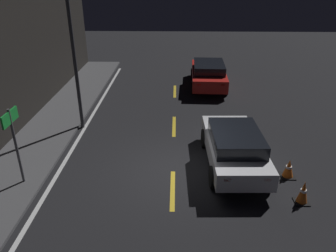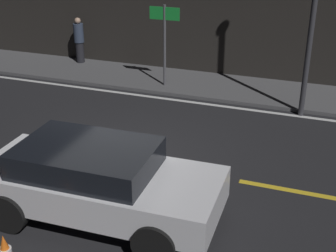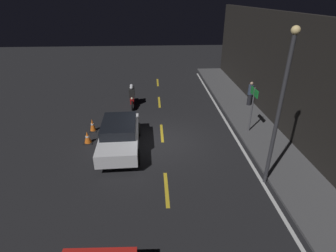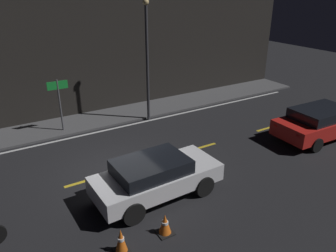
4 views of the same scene
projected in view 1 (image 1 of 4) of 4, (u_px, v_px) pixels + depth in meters
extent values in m
plane|color=black|center=(173.00, 172.00, 10.78)|extent=(56.00, 56.00, 0.00)
cube|color=#4C4C4F|center=(18.00, 168.00, 10.88)|extent=(28.00, 2.27, 0.10)
cube|color=gold|center=(173.00, 190.00, 9.88)|extent=(2.00, 0.14, 0.01)
cube|color=gold|center=(174.00, 126.00, 13.94)|extent=(2.00, 0.14, 0.01)
cube|color=gold|center=(175.00, 91.00, 18.01)|extent=(2.00, 0.14, 0.01)
cube|color=silver|center=(60.00, 170.00, 10.87)|extent=(25.20, 0.14, 0.01)
cube|color=silver|center=(234.00, 148.00, 10.92)|extent=(4.16, 1.83, 0.57)
cube|color=black|center=(236.00, 138.00, 10.51)|extent=(2.31, 1.61, 0.43)
cube|color=red|center=(227.00, 179.00, 9.02)|extent=(0.07, 0.20, 0.10)
cube|color=red|center=(268.00, 179.00, 9.02)|extent=(0.07, 0.20, 0.10)
cylinder|color=black|center=(204.00, 138.00, 12.19)|extent=(0.69, 0.20, 0.69)
cylinder|color=black|center=(249.00, 138.00, 12.19)|extent=(0.69, 0.20, 0.69)
cylinder|color=black|center=(213.00, 177.00, 9.88)|extent=(0.69, 0.20, 0.69)
cylinder|color=black|center=(268.00, 177.00, 9.89)|extent=(0.69, 0.20, 0.69)
cube|color=red|center=(208.00, 75.00, 18.60)|extent=(4.62, 1.98, 0.66)
cube|color=black|center=(209.00, 67.00, 18.16)|extent=(2.56, 1.72, 0.44)
cube|color=red|center=(199.00, 85.00, 16.53)|extent=(0.07, 0.20, 0.10)
cube|color=red|center=(223.00, 85.00, 16.47)|extent=(0.07, 0.20, 0.10)
cylinder|color=black|center=(192.00, 74.00, 20.07)|extent=(0.62, 0.20, 0.61)
cylinder|color=black|center=(221.00, 74.00, 19.97)|extent=(0.62, 0.20, 0.61)
cylinder|color=black|center=(193.00, 88.00, 17.51)|extent=(0.62, 0.20, 0.61)
cylinder|color=black|center=(226.00, 89.00, 17.42)|extent=(0.62, 0.20, 0.61)
cube|color=black|center=(301.00, 202.00, 9.34)|extent=(0.40, 0.40, 0.03)
cone|color=orange|center=(303.00, 192.00, 9.19)|extent=(0.31, 0.31, 0.67)
cylinder|color=white|center=(304.00, 191.00, 9.18)|extent=(0.17, 0.17, 0.08)
cube|color=black|center=(287.00, 176.00, 10.52)|extent=(0.45, 0.45, 0.03)
cone|color=orange|center=(289.00, 168.00, 10.38)|extent=(0.34, 0.34, 0.59)
cylinder|color=white|center=(289.00, 167.00, 10.37)|extent=(0.19, 0.19, 0.07)
cylinder|color=#4C4C51|center=(16.00, 147.00, 9.61)|extent=(0.08, 0.08, 2.40)
cube|color=#198C33|center=(10.00, 117.00, 9.20)|extent=(0.90, 0.05, 0.36)
cylinder|color=#333338|center=(75.00, 63.00, 12.68)|extent=(0.14, 0.14, 5.50)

